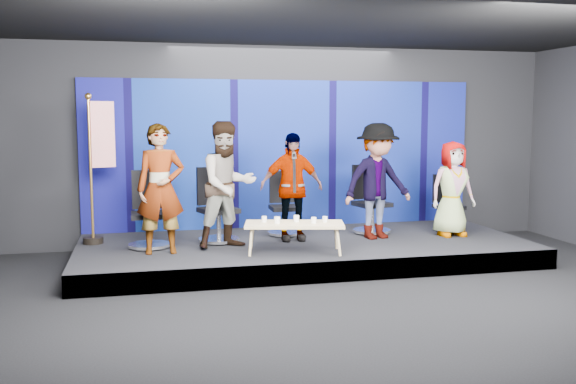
% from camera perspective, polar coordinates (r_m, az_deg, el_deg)
% --- Properties ---
extents(ground, '(10.00, 10.00, 0.00)m').
position_cam_1_polar(ground, '(7.95, 6.05, -9.85)').
color(ground, black).
rests_on(ground, ground).
extents(room_walls, '(10.02, 8.02, 3.51)m').
position_cam_1_polar(room_walls, '(7.63, 6.27, 7.93)').
color(room_walls, black).
rests_on(room_walls, ground).
extents(riser, '(7.00, 3.00, 0.30)m').
position_cam_1_polar(riser, '(10.24, 1.44, -5.19)').
color(riser, black).
rests_on(riser, ground).
extents(backdrop, '(7.00, 0.08, 2.60)m').
position_cam_1_polar(backdrop, '(11.45, -0.36, 3.40)').
color(backdrop, '#0E085F').
rests_on(backdrop, riser).
extents(chair_a, '(0.66, 0.66, 1.15)m').
position_cam_1_polar(chair_a, '(9.90, -12.26, -2.64)').
color(chair_a, silver).
rests_on(chair_a, riser).
extents(panelist_a, '(0.69, 0.46, 1.87)m').
position_cam_1_polar(panelist_a, '(9.36, -11.26, 0.28)').
color(panelist_a, black).
rests_on(panelist_a, riser).
extents(chair_b, '(0.83, 0.83, 1.17)m').
position_cam_1_polar(chair_b, '(10.16, -6.33, -2.26)').
color(chair_b, silver).
rests_on(chair_b, riser).
extents(panelist_b, '(1.10, 0.97, 1.90)m').
position_cam_1_polar(panelist_b, '(9.61, -5.40, 0.63)').
color(panelist_b, black).
rests_on(panelist_b, riser).
extents(chair_c, '(0.60, 0.60, 1.06)m').
position_cam_1_polar(chair_c, '(10.71, -0.33, -1.96)').
color(chair_c, silver).
rests_on(chair_c, riser).
extents(panelist_c, '(1.01, 0.43, 1.71)m').
position_cam_1_polar(panelist_c, '(10.15, 0.30, 0.46)').
color(panelist_c, black).
rests_on(panelist_c, riser).
extents(chair_d, '(0.77, 0.77, 1.15)m').
position_cam_1_polar(chair_d, '(10.96, 7.31, -1.65)').
color(chair_d, silver).
rests_on(chair_d, riser).
extents(panelist_d, '(1.32, 0.93, 1.86)m').
position_cam_1_polar(panelist_d, '(10.40, 7.94, 0.96)').
color(panelist_d, black).
rests_on(panelist_d, riser).
extents(chair_e, '(0.56, 0.56, 0.96)m').
position_cam_1_polar(chair_e, '(11.44, 13.98, -1.75)').
color(chair_e, silver).
rests_on(chair_e, riser).
extents(panelist_e, '(0.78, 0.53, 1.56)m').
position_cam_1_polar(panelist_e, '(10.90, 14.39, 0.28)').
color(panelist_e, black).
rests_on(panelist_e, riser).
extents(coffee_table, '(1.52, 0.90, 0.44)m').
position_cam_1_polar(coffee_table, '(9.28, 0.57, -2.98)').
color(coffee_table, tan).
rests_on(coffee_table, riser).
extents(mug_a, '(0.07, 0.07, 0.09)m').
position_cam_1_polar(mug_a, '(9.34, -2.13, -2.43)').
color(mug_a, white).
rests_on(mug_a, coffee_table).
extents(mug_b, '(0.08, 0.08, 0.10)m').
position_cam_1_polar(mug_b, '(9.21, -0.97, -2.51)').
color(mug_b, white).
rests_on(mug_b, coffee_table).
extents(mug_c, '(0.08, 0.08, 0.09)m').
position_cam_1_polar(mug_c, '(9.37, 0.75, -2.37)').
color(mug_c, white).
rests_on(mug_c, coffee_table).
extents(mug_d, '(0.07, 0.07, 0.09)m').
position_cam_1_polar(mug_d, '(9.23, 2.30, -2.53)').
color(mug_d, white).
rests_on(mug_d, coffee_table).
extents(mug_e, '(0.07, 0.07, 0.08)m').
position_cam_1_polar(mug_e, '(9.35, 3.30, -2.43)').
color(mug_e, white).
rests_on(mug_e, coffee_table).
extents(flag_stand, '(0.53, 0.31, 2.32)m').
position_cam_1_polar(flag_stand, '(10.32, -16.51, 2.37)').
color(flag_stand, black).
rests_on(flag_stand, riser).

